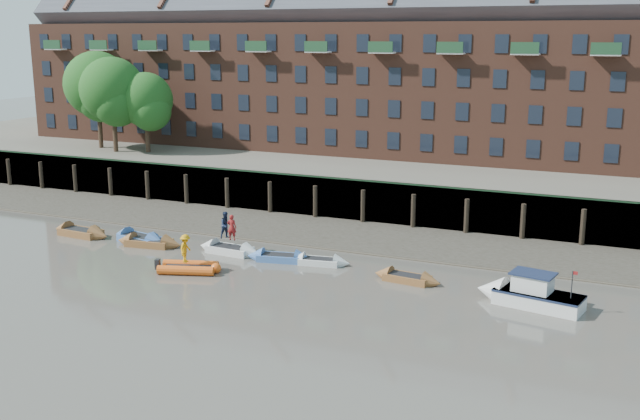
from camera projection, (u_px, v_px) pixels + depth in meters
The scene contains 19 objects.
ground at pixel (180, 313), 38.92m from camera, with size 220.00×220.00×0.00m, color #58534B.
foreshore at pixel (319, 232), 54.97m from camera, with size 110.00×8.00×0.50m, color #3D382F.
mud_band at pixel (300, 243), 51.94m from camera, with size 110.00×1.60×0.10m, color #4C4336.
river_wall at pixel (342, 199), 58.51m from camera, with size 110.00×1.23×3.30m.
bank_terrace at pixel (396, 170), 70.65m from camera, with size 110.00×28.00×3.20m, color #5E594D.
apartment_terrace at pixel (402, 49), 68.95m from camera, with size 80.60×15.56×20.98m.
tree_cluster at pixel (113, 90), 71.24m from camera, with size 11.76×7.74×9.40m.
rowboat_0 at pixel (81, 232), 53.81m from camera, with size 5.10×1.82×1.45m.
rowboat_1 at pixel (139, 239), 52.12m from camera, with size 5.13×2.42×1.43m.
rowboat_2 at pixel (149, 243), 51.21m from camera, with size 4.96×2.02×1.40m.
rowboat_3 at pixel (230, 250), 49.52m from camera, with size 4.86×1.71×1.39m.
rowboat_4 at pixel (279, 258), 47.87m from camera, with size 4.49×2.11×1.26m.
rowboat_5 at pixel (319, 261), 47.14m from camera, with size 4.08×1.79×1.14m.
rowboat_6 at pixel (407, 278), 43.87m from camera, with size 4.30×1.67×1.22m.
rib_tender at pixel (191, 268), 45.63m from camera, with size 3.87×2.75×0.65m.
motor_launch at pixel (521, 293), 40.21m from camera, with size 5.97×2.87×2.36m.
person_rower_a at pixel (232, 227), 49.12m from camera, with size 0.63×0.41×1.72m, color maroon.
person_rower_b at pixel (226, 225), 49.54m from camera, with size 0.88×0.69×1.81m, color #19233F.
person_rib_crew at pixel (186, 248), 45.41m from camera, with size 1.13×0.65×1.74m, color orange.
Camera 1 is at (21.37, -30.64, 14.20)m, focal length 42.00 mm.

